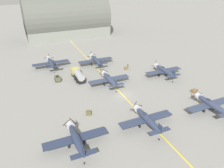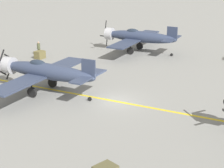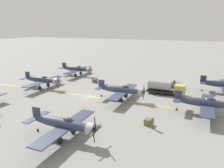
{
  "view_description": "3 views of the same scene",
  "coord_description": "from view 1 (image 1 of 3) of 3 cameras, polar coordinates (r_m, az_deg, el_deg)",
  "views": [
    {
      "loc": [
        -22.72,
        -44.62,
        29.09
      ],
      "look_at": [
        -1.3,
        3.73,
        1.7
      ],
      "focal_mm": 35.0,
      "sensor_mm": 36.0,
      "label": 1
    },
    {
      "loc": [
        -26.46,
        -13.32,
        11.54
      ],
      "look_at": [
        -0.6,
        -0.15,
        1.72
      ],
      "focal_mm": 60.0,
      "sensor_mm": 36.0,
      "label": 2
    },
    {
      "loc": [
        38.53,
        21.33,
        14.43
      ],
      "look_at": [
        -4.91,
        2.53,
        1.86
      ],
      "focal_mm": 35.0,
      "sensor_mm": 36.0,
      "label": 3
    }
  ],
  "objects": [
    {
      "name": "ground_plane",
      "position": [
        57.91,
        2.68,
        -2.8
      ],
      "size": [
        400.0,
        400.0,
        0.0
      ],
      "primitive_type": "plane",
      "color": "gray"
    },
    {
      "name": "supply_crate_by_tanker",
      "position": [
        62.51,
        20.66,
        -1.73
      ],
      "size": [
        1.31,
        1.12,
        1.04
      ],
      "primitive_type": "cube",
      "rotation": [
        0.0,
        0.0,
        0.07
      ],
      "color": "brown",
      "rests_on": "ground"
    },
    {
      "name": "hangar",
      "position": [
        113.79,
        -11.87,
        16.1
      ],
      "size": [
        38.98,
        21.16,
        21.16
      ],
      "color": "gray",
      "rests_on": "ground"
    },
    {
      "name": "supply_crate_outboard",
      "position": [
        50.21,
        -6.13,
        -7.53
      ],
      "size": [
        1.42,
        1.31,
        0.97
      ],
      "primitive_type": "cube",
      "rotation": [
        0.0,
        0.0,
        -0.35
      ],
      "color": "brown",
      "rests_on": "ground"
    },
    {
      "name": "airplane_near_left",
      "position": [
        41.5,
        -9.36,
        -13.79
      ],
      "size": [
        12.0,
        9.98,
        3.65
      ],
      "rotation": [
        0.0,
        0.0,
        -0.3
      ],
      "color": "#26304A",
      "rests_on": "ground"
    },
    {
      "name": "airplane_mid_right",
      "position": [
        69.03,
        13.49,
        3.5
      ],
      "size": [
        12.0,
        9.98,
        3.77
      ],
      "rotation": [
        0.0,
        0.0,
        0.1
      ],
      "color": "#303A53",
      "rests_on": "ground"
    },
    {
      "name": "airplane_near_right",
      "position": [
        55.05,
        24.45,
        -4.82
      ],
      "size": [
        12.0,
        9.98,
        3.65
      ],
      "rotation": [
        0.0,
        0.0,
        0.01
      ],
      "color": "#333D56",
      "rests_on": "ground"
    },
    {
      "name": "airplane_far_left",
      "position": [
        75.93,
        -15.66,
        5.45
      ],
      "size": [
        12.0,
        9.98,
        3.73
      ],
      "rotation": [
        0.0,
        0.0,
        -0.19
      ],
      "color": "#28334C",
      "rests_on": "ground"
    },
    {
      "name": "fuel_tanker",
      "position": [
        66.41,
        -8.87,
        2.5
      ],
      "size": [
        2.68,
        8.0,
        2.98
      ],
      "color": "black",
      "rests_on": "ground"
    },
    {
      "name": "tow_tractor",
      "position": [
        66.74,
        -14.06,
        1.42
      ],
      "size": [
        1.57,
        2.6,
        1.79
      ],
      "color": "#515638",
      "rests_on": "ground"
    },
    {
      "name": "airplane_near_center",
      "position": [
        46.16,
        9.14,
        -8.94
      ],
      "size": [
        12.0,
        9.98,
        3.65
      ],
      "rotation": [
        0.0,
        0.0,
        -0.13
      ],
      "color": "#2C3650",
      "rests_on": "ground"
    },
    {
      "name": "airplane_mid_center",
      "position": [
        61.7,
        -0.68,
        1.35
      ],
      "size": [
        12.0,
        9.98,
        3.65
      ],
      "rotation": [
        0.0,
        0.0,
        -0.26
      ],
      "color": "#343E57",
      "rests_on": "ground"
    },
    {
      "name": "taxiway_stripe",
      "position": [
        57.9,
        2.68,
        -2.8
      ],
      "size": [
        0.3,
        160.0,
        0.01
      ],
      "primitive_type": "cube",
      "color": "yellow",
      "rests_on": "ground"
    },
    {
      "name": "supply_crate_mid_lane",
      "position": [
        72.56,
        3.76,
        4.09
      ],
      "size": [
        1.21,
        1.05,
        0.93
      ],
      "primitive_type": "cube",
      "rotation": [
        0.0,
        0.0,
        -0.11
      ],
      "color": "brown",
      "rests_on": "ground"
    },
    {
      "name": "airplane_far_center",
      "position": [
        75.65,
        -4.25,
        6.33
      ],
      "size": [
        12.0,
        9.98,
        3.69
      ],
      "rotation": [
        0.0,
        0.0,
        -0.02
      ],
      "color": "#2E3851",
      "rests_on": "ground"
    },
    {
      "name": "ground_crew_walking",
      "position": [
        73.54,
        4.15,
        4.83
      ],
      "size": [
        0.39,
        0.39,
        1.79
      ],
      "color": "#515638",
      "rests_on": "ground"
    }
  ]
}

